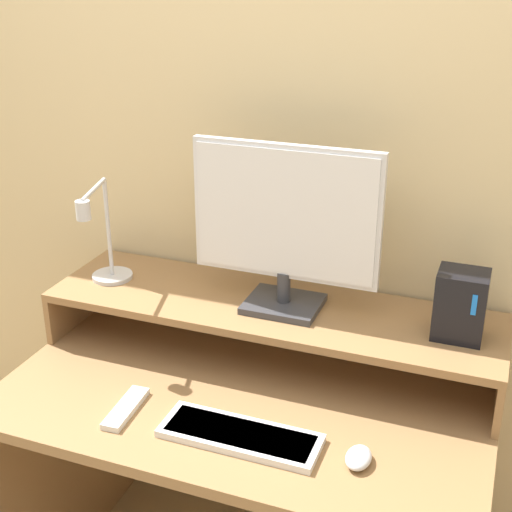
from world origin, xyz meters
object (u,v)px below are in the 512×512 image
(keyboard, at_px, (240,435))
(desk_lamp, at_px, (104,248))
(monitor, at_px, (285,224))
(router_dock, at_px, (461,305))
(mouse, at_px, (359,458))
(remote_control, at_px, (126,408))

(keyboard, bearing_deg, desk_lamp, 149.08)
(monitor, xyz_separation_m, desk_lamp, (-0.51, -0.05, -0.12))
(router_dock, bearing_deg, keyboard, -138.65)
(router_dock, bearing_deg, desk_lamp, -176.69)
(monitor, height_order, router_dock, monitor)
(mouse, distance_m, remote_control, 0.58)
(router_dock, relative_size, mouse, 2.02)
(desk_lamp, xyz_separation_m, remote_control, (0.24, -0.32, -0.27))
(keyboard, relative_size, mouse, 4.37)
(monitor, xyz_separation_m, router_dock, (0.45, 0.00, -0.15))
(router_dock, xyz_separation_m, remote_control, (-0.73, -0.38, -0.24))
(router_dock, height_order, remote_control, router_dock)
(mouse, bearing_deg, router_dock, 67.05)
(keyboard, distance_m, remote_control, 0.30)
(monitor, distance_m, remote_control, 0.61)
(keyboard, bearing_deg, mouse, 2.80)
(router_dock, distance_m, mouse, 0.46)
(router_dock, distance_m, remote_control, 0.86)
(keyboard, bearing_deg, router_dock, 41.35)
(monitor, distance_m, mouse, 0.61)
(desk_lamp, xyz_separation_m, router_dock, (0.97, 0.06, -0.03))
(desk_lamp, height_order, mouse, desk_lamp)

